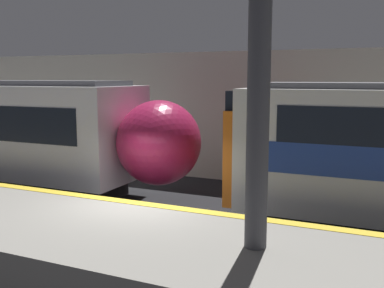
# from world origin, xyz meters

# --- Properties ---
(ground_plane) EXTENTS (120.00, 120.00, 0.00)m
(ground_plane) POSITION_xyz_m (0.00, 0.00, 0.00)
(ground_plane) COLOR black
(platform) EXTENTS (40.00, 3.53, 1.07)m
(platform) POSITION_xyz_m (0.00, -1.77, 0.53)
(platform) COLOR gray
(platform) RESTS_ON ground
(station_rear_barrier) EXTENTS (50.00, 0.15, 4.83)m
(station_rear_barrier) POSITION_xyz_m (0.00, 7.22, 2.42)
(station_rear_barrier) COLOR #B2AD9E
(station_rear_barrier) RESTS_ON ground
(support_pillar_near) EXTENTS (0.37, 0.37, 4.05)m
(support_pillar_near) POSITION_xyz_m (3.22, -1.61, 3.09)
(support_pillar_near) COLOR #47474C
(support_pillar_near) RESTS_ON platform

